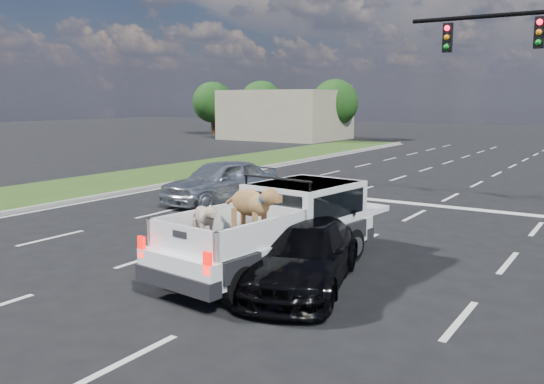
{
  "coord_description": "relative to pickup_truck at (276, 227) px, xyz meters",
  "views": [
    {
      "loc": [
        7.49,
        -9.19,
        3.57
      ],
      "look_at": [
        0.32,
        2.0,
        1.43
      ],
      "focal_mm": 38.0,
      "sensor_mm": 36.0,
      "label": 1
    }
  ],
  "objects": [
    {
      "name": "tree_far_a",
      "position": [
        -31.22,
        37.26,
        2.35
      ],
      "size": [
        4.2,
        4.2,
        5.4
      ],
      "color": "#332114",
      "rests_on": "ground"
    },
    {
      "name": "black_coupe",
      "position": [
        0.98,
        -0.57,
        -0.31
      ],
      "size": [
        2.88,
        4.59,
        1.24
      ],
      "primitive_type": "imported",
      "rotation": [
        0.0,
        0.0,
        0.29
      ],
      "color": "black",
      "rests_on": "ground"
    },
    {
      "name": "tree_far_c",
      "position": [
        -17.22,
        37.26,
        2.35
      ],
      "size": [
        4.2,
        4.2,
        5.4
      ],
      "color": "#332114",
      "rests_on": "ground"
    },
    {
      "name": "silver_sedan",
      "position": [
        -5.96,
        5.84,
        -0.17
      ],
      "size": [
        2.53,
        4.73,
        1.53
      ],
      "primitive_type": "imported",
      "rotation": [
        0.0,
        0.0,
        -0.17
      ],
      "color": "silver",
      "rests_on": "ground"
    },
    {
      "name": "building_left",
      "position": [
        -21.22,
        35.26,
        1.27
      ],
      "size": [
        10.0,
        8.0,
        4.4
      ],
      "primitive_type": "cube",
      "color": "tan",
      "rests_on": "ground"
    },
    {
      "name": "tree_far_b",
      "position": [
        -25.22,
        37.26,
        2.35
      ],
      "size": [
        4.2,
        4.2,
        5.4
      ],
      "color": "#332114",
      "rests_on": "ground"
    },
    {
      "name": "road_markings",
      "position": [
        -1.22,
        5.82,
        -0.93
      ],
      "size": [
        17.75,
        60.0,
        0.01
      ],
      "color": "silver",
      "rests_on": "ground"
    },
    {
      "name": "curb_left",
      "position": [
        -10.27,
        5.26,
        -0.86
      ],
      "size": [
        0.15,
        60.0,
        0.14
      ],
      "primitive_type": "cube",
      "color": "#A19C93",
      "rests_on": "ground"
    },
    {
      "name": "ground",
      "position": [
        -1.22,
        -0.74,
        -0.93
      ],
      "size": [
        160.0,
        160.0,
        0.0
      ],
      "primitive_type": "plane",
      "color": "black",
      "rests_on": "ground"
    },
    {
      "name": "grass_median_left",
      "position": [
        -12.72,
        5.26,
        -0.88
      ],
      "size": [
        5.0,
        60.0,
        0.1
      ],
      "primitive_type": "cube",
      "color": "#284816",
      "rests_on": "ground"
    },
    {
      "name": "pickup_truck",
      "position": [
        0.0,
        0.0,
        0.0
      ],
      "size": [
        2.49,
        5.49,
        1.99
      ],
      "rotation": [
        0.0,
        0.0,
        -0.11
      ],
      "color": "black",
      "rests_on": "ground"
    }
  ]
}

